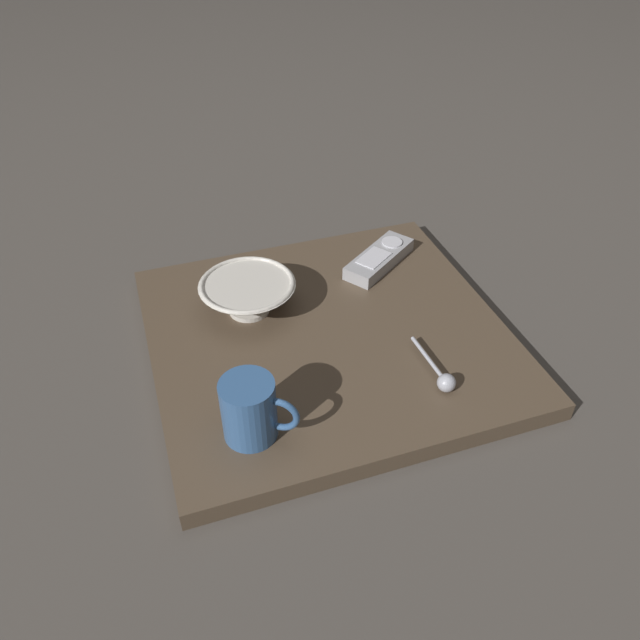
# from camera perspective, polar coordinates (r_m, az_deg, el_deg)

# --- Properties ---
(ground_plane) EXTENTS (6.00, 6.00, 0.00)m
(ground_plane) POSITION_cam_1_polar(r_m,az_deg,el_deg) (1.01, 0.69, -2.29)
(ground_plane) COLOR #47423D
(table) EXTENTS (0.53, 0.55, 0.03)m
(table) POSITION_cam_1_polar(r_m,az_deg,el_deg) (1.00, 0.69, -1.64)
(table) COLOR #4C3D2D
(table) RESTS_ON ground
(cereal_bowl) EXTENTS (0.16, 0.16, 0.06)m
(cereal_bowl) POSITION_cam_1_polar(r_m,az_deg,el_deg) (1.01, -6.66, 2.37)
(cereal_bowl) COLOR beige
(cereal_bowl) RESTS_ON table
(coffee_mug) EXTENTS (0.08, 0.10, 0.09)m
(coffee_mug) POSITION_cam_1_polar(r_m,az_deg,el_deg) (0.81, -6.43, -8.22)
(coffee_mug) COLOR #33598C
(coffee_mug) RESTS_ON table
(teaspoon) EXTENTS (0.12, 0.03, 0.03)m
(teaspoon) POSITION_cam_1_polar(r_m,az_deg,el_deg) (0.91, 11.32, -5.35)
(teaspoon) COLOR #A3A5B2
(teaspoon) RESTS_ON table
(tv_remote_near) EXTENTS (0.13, 0.16, 0.03)m
(tv_remote_near) POSITION_cam_1_polar(r_m,az_deg,el_deg) (1.13, 5.49, 5.67)
(tv_remote_near) COLOR #9E9EA3
(tv_remote_near) RESTS_ON table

